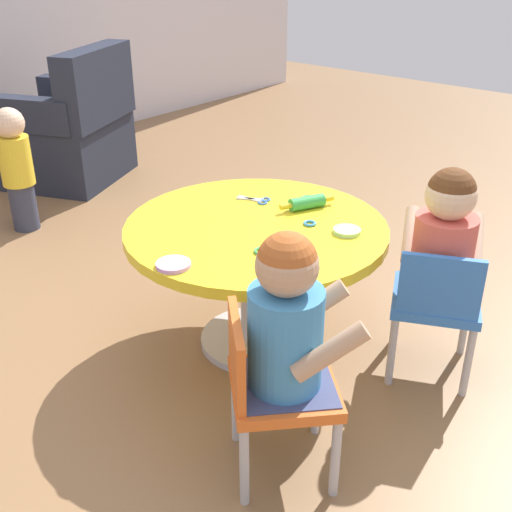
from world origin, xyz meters
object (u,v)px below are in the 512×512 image
at_px(seated_child_left, 288,319).
at_px(armchair_dark, 68,133).
at_px(rolling_pin, 307,202).
at_px(child_chair_right, 436,302).
at_px(craft_scissors, 258,200).
at_px(child_chair_left, 272,386).
at_px(seated_child_right, 444,240).
at_px(toddler_standing, 16,166).
at_px(craft_table, 256,252).

bearing_deg(seated_child_left, armchair_dark, 67.10).
bearing_deg(armchair_dark, rolling_pin, -100.98).
relative_size(child_chair_right, craft_scissors, 3.77).
height_order(seated_child_left, craft_scissors, seated_child_left).
height_order(child_chair_left, armchair_dark, armchair_dark).
xyz_separation_m(seated_child_left, rolling_pin, (0.69, 0.44, 0.01)).
distance_m(child_chair_right, rolling_pin, 0.61).
height_order(seated_child_right, toddler_standing, seated_child_right).
distance_m(seated_child_right, toddler_standing, 2.30).
relative_size(child_chair_left, child_chair_right, 1.00).
bearing_deg(craft_table, seated_child_right, -63.83).
xyz_separation_m(seated_child_right, craft_scissors, (-0.11, 0.74, -0.01)).
height_order(craft_table, rolling_pin, rolling_pin).
relative_size(seated_child_left, toddler_standing, 0.76).
height_order(child_chair_right, toddler_standing, toddler_standing).
bearing_deg(craft_scissors, seated_child_right, -81.26).
distance_m(seated_child_left, rolling_pin, 0.81).
bearing_deg(seated_child_left, child_chair_left, 137.12).
height_order(child_chair_right, craft_scissors, child_chair_right).
distance_m(armchair_dark, toddler_standing, 0.80).
distance_m(craft_table, child_chair_right, 0.67).
bearing_deg(craft_scissors, toddler_standing, 95.85).
bearing_deg(child_chair_left, seated_child_right, -9.80).
relative_size(craft_table, craft_scissors, 6.79).
relative_size(seated_child_left, craft_scissors, 3.59).
xyz_separation_m(armchair_dark, craft_scissors, (-0.49, -2.01, 0.21)).
relative_size(child_chair_right, seated_child_right, 1.05).
bearing_deg(seated_child_right, armchair_dark, 82.19).
height_order(craft_table, child_chair_left, child_chair_left).
relative_size(craft_table, seated_child_left, 1.89).
bearing_deg(child_chair_left, rolling_pin, 29.67).
distance_m(armchair_dark, craft_scissors, 2.08).
distance_m(seated_child_left, toddler_standing, 2.23).
distance_m(child_chair_right, toddler_standing, 2.31).
relative_size(seated_child_right, rolling_pin, 2.34).
bearing_deg(craft_scissors, rolling_pin, -72.41).
bearing_deg(rolling_pin, craft_table, 167.51).
bearing_deg(child_chair_left, child_chair_right, -11.58).
height_order(child_chair_left, craft_scissors, child_chair_left).
bearing_deg(child_chair_left, armchair_dark, 66.35).
height_order(child_chair_right, seated_child_right, seated_child_right).
height_order(toddler_standing, craft_scissors, toddler_standing).
bearing_deg(armchair_dark, craft_scissors, -103.68).
height_order(seated_child_right, craft_scissors, seated_child_right).
distance_m(child_chair_right, seated_child_right, 0.23).
height_order(craft_table, craft_scissors, craft_scissors).
distance_m(craft_table, seated_child_left, 0.67).
distance_m(rolling_pin, craft_scissors, 0.20).
bearing_deg(child_chair_right, craft_table, 112.72).
relative_size(seated_child_left, armchair_dark, 0.54).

